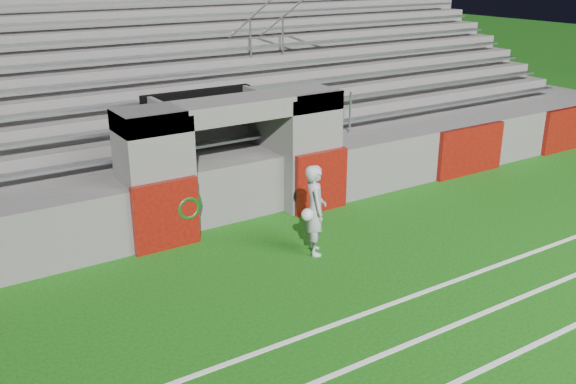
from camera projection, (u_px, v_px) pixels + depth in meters
ground at (336, 285)px, 10.92m from camera, size 90.00×90.00×0.00m
stadium_structure at (153, 111)px, 16.69m from camera, size 26.00×8.48×5.42m
goalkeeper_with_ball at (315, 210)px, 11.83m from camera, size 0.66×0.74×1.73m
hose_coil at (188, 205)px, 12.26m from camera, size 0.60×0.15×0.62m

